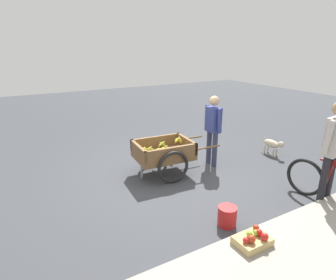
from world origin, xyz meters
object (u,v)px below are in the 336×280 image
cyclist_person (334,144)px  plastic_bucket (227,216)px  dog (273,144)px  apple_crate (252,244)px  fruit_cart (164,154)px  vendor_person (213,125)px  bicycle (336,187)px

cyclist_person → plastic_bucket: size_ratio=5.85×
dog → apple_crate: bearing=37.6°
fruit_cart → vendor_person: 1.23m
vendor_person → bicycle: (-0.63, 2.35, -0.54)m
vendor_person → plastic_bucket: vendor_person is taller
cyclist_person → plastic_bucket: (1.80, -0.31, -0.89)m
fruit_cart → cyclist_person: size_ratio=0.99×
dog → cyclist_person: bearing=63.0°
bicycle → plastic_bucket: bearing=-14.3°
apple_crate → cyclist_person: bearing=-171.3°
fruit_cart → dog: (-2.74, 0.35, -0.17)m
vendor_person → cyclist_person: size_ratio=0.88×
fruit_cart → plastic_bucket: size_ratio=5.82×
fruit_cart → plastic_bucket: (0.04, 1.97, -0.29)m
cyclist_person → dog: bearing=-117.0°
cyclist_person → dog: cyclist_person is taller
fruit_cart → dog: size_ratio=2.52×
bicycle → dog: bearing=-114.9°
plastic_bucket → apple_crate: size_ratio=0.66×
fruit_cart → apple_crate: fruit_cart is taller
vendor_person → bicycle: vendor_person is taller
fruit_cart → apple_crate: (0.15, 2.58, -0.31)m
bicycle → apple_crate: size_ratio=3.76×
bicycle → apple_crate: bicycle is taller
fruit_cart → bicycle: bearing=126.1°
vendor_person → bicycle: 2.50m
fruit_cart → dog: bearing=172.7°
vendor_person → cyclist_person: cyclist_person is taller
vendor_person → fruit_cart: bearing=-4.1°
fruit_cart → bicycle: 3.01m
plastic_bucket → fruit_cart: bearing=-91.2°
dog → apple_crate: dog is taller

